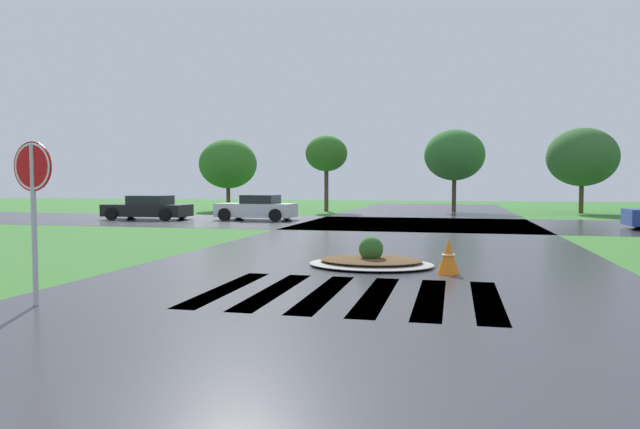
{
  "coord_description": "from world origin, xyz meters",
  "views": [
    {
      "loc": [
        1.71,
        -4.06,
        1.88
      ],
      "look_at": [
        -2.09,
        12.05,
        0.99
      ],
      "focal_mm": 32.01,
      "sensor_mm": 36.0,
      "label": 1
    }
  ],
  "objects_px": {
    "median_island": "(371,261)",
    "car_white_sedan": "(257,208)",
    "stop_sign": "(33,184)",
    "car_blue_compact": "(148,208)",
    "traffic_cone": "(448,257)"
  },
  "relations": [
    {
      "from": "median_island",
      "to": "car_blue_compact",
      "type": "distance_m",
      "value": 20.01
    },
    {
      "from": "median_island",
      "to": "traffic_cone",
      "type": "xyz_separation_m",
      "value": [
        1.73,
        -0.71,
        0.23
      ]
    },
    {
      "from": "median_island",
      "to": "car_white_sedan",
      "type": "relative_size",
      "value": 0.7
    },
    {
      "from": "stop_sign",
      "to": "car_blue_compact",
      "type": "relative_size",
      "value": 0.56
    },
    {
      "from": "median_island",
      "to": "car_white_sedan",
      "type": "height_order",
      "value": "car_white_sedan"
    },
    {
      "from": "median_island",
      "to": "car_blue_compact",
      "type": "bearing_deg",
      "value": 134.17
    },
    {
      "from": "car_blue_compact",
      "to": "traffic_cone",
      "type": "distance_m",
      "value": 21.72
    },
    {
      "from": "car_blue_compact",
      "to": "traffic_cone",
      "type": "bearing_deg",
      "value": 135.86
    },
    {
      "from": "stop_sign",
      "to": "median_island",
      "type": "xyz_separation_m",
      "value": [
        4.44,
        5.36,
        -1.75
      ]
    },
    {
      "from": "car_blue_compact",
      "to": "traffic_cone",
      "type": "relative_size",
      "value": 6.14
    },
    {
      "from": "stop_sign",
      "to": "traffic_cone",
      "type": "relative_size",
      "value": 3.45
    },
    {
      "from": "stop_sign",
      "to": "car_blue_compact",
      "type": "height_order",
      "value": "stop_sign"
    },
    {
      "from": "median_island",
      "to": "car_white_sedan",
      "type": "xyz_separation_m",
      "value": [
        -8.14,
        15.15,
        0.48
      ]
    },
    {
      "from": "stop_sign",
      "to": "car_white_sedan",
      "type": "distance_m",
      "value": 20.88
    },
    {
      "from": "stop_sign",
      "to": "car_white_sedan",
      "type": "height_order",
      "value": "stop_sign"
    }
  ]
}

